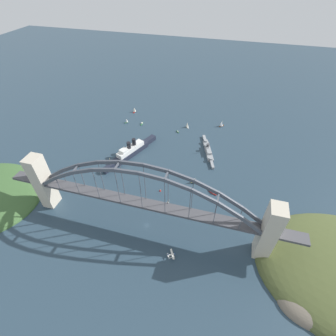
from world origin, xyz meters
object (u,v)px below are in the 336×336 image
object	(u,v)px
naval_cruiser	(208,150)
small_boat_0	(178,132)
small_boat_1	(213,192)
small_boat_4	(142,124)
small_boat_6	(194,180)
small_boat_2	(127,121)
ocean_liner	(131,151)
small_boat_3	(135,110)
small_boat_7	(83,188)
small_boat_10	(221,124)
harbor_arch_bridge	(144,203)
small_boat_9	(168,203)
small_boat_8	(139,200)
seaplane_taxiing_near_bridge	(172,255)
small_boat_5	(187,125)
channel_marker_buoy	(160,190)

from	to	relation	value
naval_cruiser	small_boat_0	bearing A→B (deg)	145.64
small_boat_1	small_boat_4	xyz separation A→B (m)	(-126.84, 115.35, -0.09)
naval_cruiser	small_boat_6	bearing A→B (deg)	-96.07
small_boat_2	small_boat_6	size ratio (longest dim) A/B	0.82
ocean_liner	small_boat_0	bearing A→B (deg)	56.05
small_boat_3	small_boat_2	bearing A→B (deg)	-88.85
naval_cruiser	small_boat_1	world-z (taller)	naval_cruiser
small_boat_7	small_boat_10	bearing A→B (deg)	52.71
harbor_arch_bridge	small_boat_9	size ratio (longest dim) A/B	22.69
small_boat_2	small_boat_10	world-z (taller)	small_boat_10
small_boat_9	small_boat_8	bearing A→B (deg)	-176.02
seaplane_taxiing_near_bridge	small_boat_0	world-z (taller)	seaplane_taxiing_near_bridge
harbor_arch_bridge	small_boat_3	size ratio (longest dim) A/B	30.96
small_boat_5	small_boat_9	xyz separation A→B (m)	(13.66, -157.81, 1.41)
small_boat_1	seaplane_taxiing_near_bridge	bearing A→B (deg)	-106.07
small_boat_4	small_boat_6	world-z (taller)	small_boat_6
ocean_liner	small_boat_9	xyz separation A→B (m)	(70.64, -72.27, -0.32)
small_boat_7	channel_marker_buoy	world-z (taller)	small_boat_7
ocean_liner	naval_cruiser	size ratio (longest dim) A/B	1.29
ocean_liner	naval_cruiser	world-z (taller)	ocean_liner
harbor_arch_bridge	channel_marker_buoy	bearing A→B (deg)	90.57
naval_cruiser	small_boat_7	bearing A→B (deg)	-138.90
small_boat_0	small_boat_1	distance (m)	127.45
naval_cruiser	small_boat_7	world-z (taller)	naval_cruiser
small_boat_0	small_boat_9	distance (m)	143.18
seaplane_taxiing_near_bridge	small_boat_6	world-z (taller)	small_boat_6
small_boat_5	small_boat_10	size ratio (longest dim) A/B	0.90
small_boat_8	channel_marker_buoy	size ratio (longest dim) A/B	2.74
small_boat_7	ocean_liner	bearing A→B (deg)	69.44
small_boat_3	small_boat_10	xyz separation A→B (m)	(145.08, -5.93, 0.61)
small_boat_3	channel_marker_buoy	distance (m)	186.52
small_boat_3	channel_marker_buoy	xyz separation A→B (m)	(94.19, -160.96, -2.97)
ocean_liner	small_boat_6	size ratio (longest dim) A/B	9.99
ocean_liner	small_boat_10	distance (m)	148.07
ocean_liner	small_boat_1	xyz separation A→B (m)	(113.55, -39.51, -5.07)
small_boat_4	small_boat_10	bearing A→B (deg)	12.43
ocean_liner	small_boat_6	bearing A→B (deg)	-17.94
ocean_liner	channel_marker_buoy	world-z (taller)	ocean_liner
small_boat_9	small_boat_5	bearing A→B (deg)	94.95
channel_marker_buoy	harbor_arch_bridge	bearing A→B (deg)	-89.43
ocean_liner	small_boat_9	world-z (taller)	ocean_liner
small_boat_9	small_boat_10	xyz separation A→B (m)	(36.36, 174.62, -0.87)
small_boat_5	ocean_liner	bearing A→B (deg)	-123.67
harbor_arch_bridge	naval_cruiser	xyz separation A→B (m)	(40.44, 134.05, -31.40)
seaplane_taxiing_near_bridge	naval_cruiser	bearing A→B (deg)	87.08
small_boat_4	small_boat_6	distance (m)	147.57
small_boat_7	seaplane_taxiing_near_bridge	bearing A→B (deg)	-23.06
seaplane_taxiing_near_bridge	small_boat_5	world-z (taller)	small_boat_5
naval_cruiser	channel_marker_buoy	xyz separation A→B (m)	(-40.91, -86.73, -1.38)
naval_cruiser	small_boat_9	world-z (taller)	naval_cruiser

